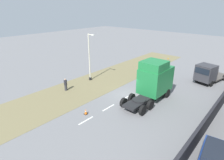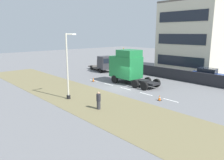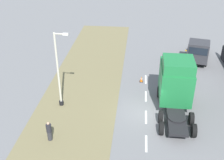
# 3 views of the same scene
# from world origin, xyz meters

# --- Properties ---
(ground_plane) EXTENTS (120.00, 120.00, 0.00)m
(ground_plane) POSITION_xyz_m (0.00, 0.00, 0.00)
(ground_plane) COLOR slate
(ground_plane) RESTS_ON ground
(grass_verge) EXTENTS (7.00, 44.00, 0.01)m
(grass_verge) POSITION_xyz_m (-6.00, 0.00, 0.01)
(grass_verge) COLOR olive
(grass_verge) RESTS_ON ground
(lane_markings) EXTENTS (0.16, 14.60, 0.00)m
(lane_markings) POSITION_xyz_m (0.00, -0.70, 0.00)
(lane_markings) COLOR white
(lane_markings) RESTS_ON ground
(boundary_wall) EXTENTS (0.25, 24.00, 1.59)m
(boundary_wall) POSITION_xyz_m (9.00, 0.00, 0.79)
(boundary_wall) COLOR #232328
(boundary_wall) RESTS_ON ground
(building_block) EXTENTS (10.49, 9.60, 12.88)m
(building_block) POSITION_xyz_m (17.67, -0.40, 5.90)
(building_block) COLOR beige
(building_block) RESTS_ON ground
(lorry_cab) EXTENTS (2.80, 7.30, 4.66)m
(lorry_cab) POSITION_xyz_m (2.36, 1.33, 2.28)
(lorry_cab) COLOR black
(lorry_cab) RESTS_ON ground
(flatbed_truck) EXTENTS (3.45, 6.43, 2.75)m
(flatbed_truck) POSITION_xyz_m (5.76, 10.14, 1.45)
(flatbed_truck) COLOR #333338
(flatbed_truck) RESTS_ON ground
(parked_car) EXTENTS (2.28, 4.39, 1.99)m
(parked_car) POSITION_xyz_m (10.73, -5.75, 0.97)
(parked_car) COLOR navy
(parked_car) RESTS_ON ground
(lamp_post) EXTENTS (1.31, 0.39, 6.69)m
(lamp_post) POSITION_xyz_m (-7.35, 0.36, 3.01)
(lamp_post) COLOR black
(lamp_post) RESTS_ON ground
(pedestrian) EXTENTS (0.39, 0.39, 1.62)m
(pedestrian) POSITION_xyz_m (-7.08, -4.20, 0.79)
(pedestrian) COLOR #333338
(pedestrian) RESTS_ON ground
(traffic_cone_lead) EXTENTS (0.36, 0.36, 0.58)m
(traffic_cone_lead) POSITION_xyz_m (-0.45, 5.21, 0.28)
(traffic_cone_lead) COLOR black
(traffic_cone_lead) RESTS_ON ground
(traffic_cone_trailing) EXTENTS (0.36, 0.36, 0.58)m
(traffic_cone_trailing) POSITION_xyz_m (-0.87, -6.33, 0.28)
(traffic_cone_trailing) COLOR black
(traffic_cone_trailing) RESTS_ON ground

